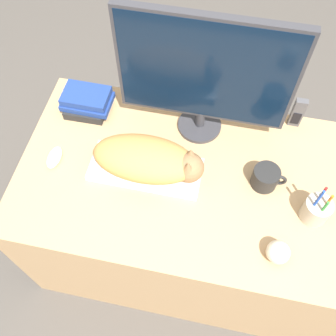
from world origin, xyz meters
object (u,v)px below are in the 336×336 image
at_px(coffee_mug, 266,178).
at_px(baseball, 278,252).
at_px(monitor, 205,74).
at_px(keyboard, 146,170).
at_px(phone, 298,113).
at_px(cat, 151,160).
at_px(pen_cup, 316,210).
at_px(book_stack, 87,102).
at_px(computer_mouse, 54,157).

relative_size(coffee_mug, baseball, 1.59).
bearing_deg(monitor, keyboard, -123.44).
height_order(baseball, phone, phone).
distance_m(cat, coffee_mug, 0.42).
distance_m(cat, pen_cup, 0.60).
bearing_deg(phone, book_stack, -173.33).
bearing_deg(coffee_mug, baseball, -77.27).
distance_m(computer_mouse, coffee_mug, 0.79).
xyz_separation_m(phone, book_stack, (-0.83, -0.10, -0.02)).
bearing_deg(keyboard, book_stack, 141.14).
xyz_separation_m(cat, pen_cup, (0.59, -0.06, -0.04)).
distance_m(cat, baseball, 0.53).
relative_size(computer_mouse, baseball, 1.25).
xyz_separation_m(computer_mouse, phone, (0.88, 0.36, 0.05)).
bearing_deg(baseball, keyboard, 155.19).
bearing_deg(monitor, coffee_mug, -36.83).
distance_m(coffee_mug, baseball, 0.28).
relative_size(pen_cup, baseball, 2.39).
height_order(keyboard, cat, cat).
bearing_deg(keyboard, phone, 32.67).
xyz_separation_m(pen_cup, phone, (-0.08, 0.40, 0.02)).
xyz_separation_m(monitor, phone, (0.37, 0.09, -0.23)).
height_order(computer_mouse, book_stack, book_stack).
height_order(computer_mouse, phone, phone).
height_order(keyboard, pen_cup, pen_cup).
bearing_deg(cat, keyboard, 180.00).
bearing_deg(coffee_mug, pen_cup, -28.74).
height_order(coffee_mug, book_stack, book_stack).
xyz_separation_m(keyboard, cat, (0.02, -0.00, 0.08)).
xyz_separation_m(monitor, pen_cup, (0.45, -0.30, -0.25)).
xyz_separation_m(cat, monitor, (0.14, 0.25, 0.21)).
xyz_separation_m(monitor, computer_mouse, (-0.51, -0.27, -0.28)).
bearing_deg(cat, computer_mouse, -176.58).
distance_m(keyboard, cat, 0.08).
relative_size(computer_mouse, coffee_mug, 0.79).
distance_m(pen_cup, phone, 0.41).
xyz_separation_m(coffee_mug, book_stack, (-0.74, 0.20, 0.01)).
bearing_deg(phone, computer_mouse, -157.61).
relative_size(keyboard, monitor, 0.68).
bearing_deg(cat, pen_cup, -5.51).
bearing_deg(computer_mouse, monitor, 27.64).
xyz_separation_m(monitor, book_stack, (-0.46, -0.00, -0.25)).
xyz_separation_m(cat, phone, (0.51, 0.34, -0.02)).
bearing_deg(book_stack, coffee_mug, -15.38).
bearing_deg(pen_cup, computer_mouse, 177.93).
bearing_deg(baseball, computer_mouse, 166.20).
height_order(cat, monitor, monitor).
distance_m(keyboard, book_stack, 0.39).
xyz_separation_m(baseball, book_stack, (-0.80, 0.47, 0.01)).
bearing_deg(keyboard, baseball, -24.81).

